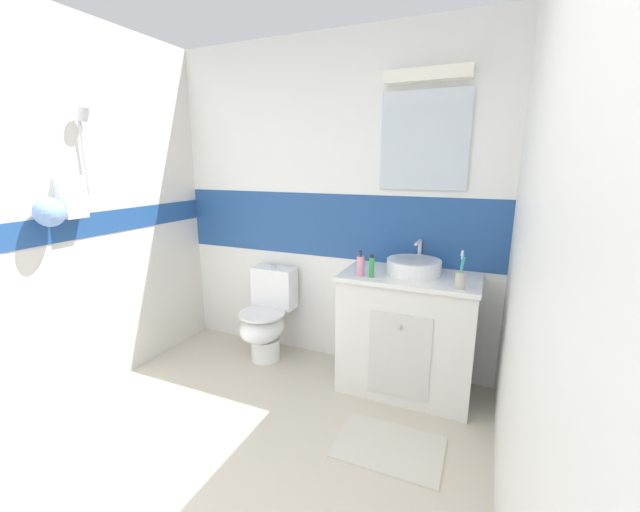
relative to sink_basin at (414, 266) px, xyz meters
The scene contains 11 objects.
ground_plane 1.52m from the sink_basin, 126.41° to the right, with size 3.20×3.48×0.04m, color beige.
wall_back_tiled 0.84m from the sink_basin, 158.68° to the left, with size 3.20×0.20×2.50m.
wall_left_shower_alcove 2.31m from the sink_basin, 154.77° to the right, with size 0.29×3.48×2.50m.
wall_right_plain 1.21m from the sink_basin, 56.96° to the right, with size 0.10×3.48×2.50m, color white.
vanity_cabinet 0.48m from the sink_basin, 123.79° to the right, with size 0.91×0.53×0.85m.
sink_basin is the anchor object (origin of this frame).
toilet 1.28m from the sink_basin, behind, with size 0.37×0.50×0.75m.
toothbrush_cup 0.37m from the sink_basin, 33.22° to the right, with size 0.06×0.06×0.24m.
soap_dispenser 0.37m from the sink_basin, 150.23° to the right, with size 0.05×0.05×0.17m.
toothpaste_tube_upright 0.30m from the sink_basin, 141.90° to the right, with size 0.03×0.03×0.15m.
bath_mat 1.12m from the sink_basin, 87.19° to the right, with size 0.60×0.42×0.01m, color beige.
Camera 1 is at (1.15, -0.40, 1.58)m, focal length 21.86 mm.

